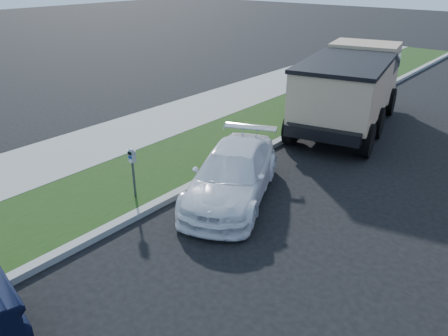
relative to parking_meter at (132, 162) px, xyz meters
The scene contains 5 objects.
ground 3.43m from the parking_meter, ahead, with size 120.00×120.00×0.00m, color black.
streetside 3.40m from the parking_meter, 135.50° to the left, with size 6.12×50.00×0.15m.
parking_meter is the anchor object (origin of this frame).
white_wagon 2.54m from the parking_meter, 46.33° to the left, with size 1.80×4.43×1.29m, color white.
dump_truck 9.04m from the parking_meter, 80.29° to the left, with size 4.00×7.28×2.70m.
Camera 1 is at (4.66, -6.35, 5.41)m, focal length 35.00 mm.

